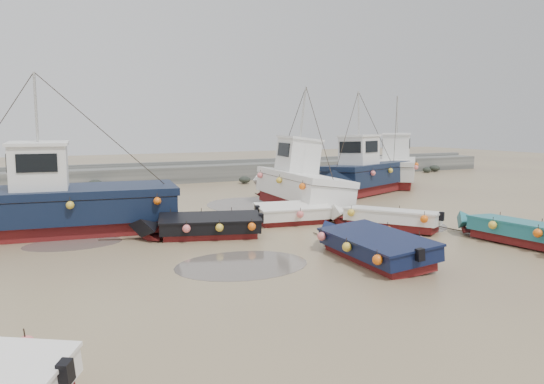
{
  "coord_description": "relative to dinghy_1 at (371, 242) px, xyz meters",
  "views": [
    {
      "loc": [
        -10.11,
        -15.99,
        4.36
      ],
      "look_at": [
        0.0,
        4.33,
        1.4
      ],
      "focal_mm": 35.0,
      "sensor_mm": 36.0,
      "label": 1
    }
  ],
  "objects": [
    {
      "name": "cabin_boat_1",
      "position": [
        2.66,
        9.96,
        0.81
      ],
      "size": [
        3.2,
        10.12,
        6.22
      ],
      "rotation": [
        0.0,
        0.0,
        -0.08
      ],
      "color": "maroon",
      "rests_on": "ground"
    },
    {
      "name": "cabin_boat_3",
      "position": [
        14.16,
        15.93,
        0.84
      ],
      "size": [
        7.18,
        7.76,
        6.22
      ],
      "rotation": [
        0.0,
        0.0,
        -0.73
      ],
      "color": "maroon",
      "rests_on": "ground"
    },
    {
      "name": "dinghy_4",
      "position": [
        -3.94,
        5.4,
        0.01
      ],
      "size": [
        6.04,
        2.88,
        1.43
      ],
      "rotation": [
        0.0,
        0.0,
        1.27
      ],
      "color": "maroon",
      "rests_on": "ground"
    },
    {
      "name": "puddle_b",
      "position": [
        4.62,
        4.44,
        -0.53
      ],
      "size": [
        4.06,
        4.06,
        0.01
      ],
      "primitive_type": "cylinder",
      "color": "#5C534B",
      "rests_on": "ground"
    },
    {
      "name": "seawall",
      "position": [
        -0.2,
        24.35,
        0.09
      ],
      "size": [
        60.0,
        4.92,
        1.5
      ],
      "color": "slate",
      "rests_on": "ground"
    },
    {
      "name": "cabin_boat_2",
      "position": [
        9.08,
        12.94,
        0.81
      ],
      "size": [
        9.7,
        5.5,
        6.22
      ],
      "rotation": [
        0.0,
        0.0,
        1.98
      ],
      "color": "maroon",
      "rests_on": "ground"
    },
    {
      "name": "dinghy_5",
      "position": [
        0.95,
        6.32,
        0.02
      ],
      "size": [
        5.45,
        2.16,
        1.43
      ],
      "rotation": [
        0.0,
        0.0,
        -1.7
      ],
      "color": "maroon",
      "rests_on": "ground"
    },
    {
      "name": "person",
      "position": [
        -6.75,
        8.19,
        -0.54
      ],
      "size": [
        0.68,
        0.47,
        1.8
      ],
      "primitive_type": "imported",
      "rotation": [
        0.0,
        0.0,
        3.09
      ],
      "color": "#1A233C",
      "rests_on": "ground"
    },
    {
      "name": "puddle_c",
      "position": [
        -8.43,
        6.48,
        -0.53
      ],
      "size": [
        3.48,
        3.48,
        0.01
      ],
      "primitive_type": "cylinder",
      "color": "#5C534B",
      "rests_on": "ground"
    },
    {
      "name": "puddle_d",
      "position": [
        1.4,
        11.74,
        -0.53
      ],
      "size": [
        5.28,
        5.28,
        0.01
      ],
      "primitive_type": "cylinder",
      "color": "#5C534B",
      "rests_on": "ground"
    },
    {
      "name": "dinghy_1",
      "position": [
        0.0,
        0.0,
        0.0
      ],
      "size": [
        2.57,
        6.73,
        1.43
      ],
      "rotation": [
        0.0,
        0.0,
        -0.07
      ],
      "color": "maroon",
      "rests_on": "ground"
    },
    {
      "name": "cabin_boat_0",
      "position": [
        -8.88,
        8.41,
        0.77
      ],
      "size": [
        11.33,
        4.09,
        6.22
      ],
      "rotation": [
        0.0,
        0.0,
        1.44
      ],
      "color": "maroon",
      "rests_on": "ground"
    },
    {
      "name": "dinghy_2",
      "position": [
        6.03,
        -0.27,
        0.02
      ],
      "size": [
        2.09,
        5.55,
        1.43
      ],
      "rotation": [
        0.0,
        0.0,
        0.11
      ],
      "color": "maroon",
      "rests_on": "ground"
    },
    {
      "name": "ground",
      "position": [
        -0.25,
        2.36,
        -0.54
      ],
      "size": [
        120.0,
        120.0,
        0.0
      ],
      "primitive_type": "plane",
      "color": "tan",
      "rests_on": "ground"
    },
    {
      "name": "dinghy_6",
      "position": [
        3.4,
        3.64,
        0.01
      ],
      "size": [
        4.13,
        5.45,
        1.43
      ],
      "rotation": [
        0.0,
        0.0,
        0.6
      ],
      "color": "maroon",
      "rests_on": "ground"
    },
    {
      "name": "puddle_a",
      "position": [
        -4.08,
        1.08,
        -0.53
      ],
      "size": [
        4.23,
        4.23,
        0.01
      ],
      "primitive_type": "cylinder",
      "color": "#5C534B",
      "rests_on": "ground"
    }
  ]
}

